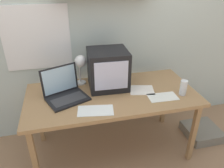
{
  "coord_description": "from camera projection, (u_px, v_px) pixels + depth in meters",
  "views": [
    {
      "loc": [
        -0.41,
        -1.74,
        1.76
      ],
      "look_at": [
        0.0,
        0.0,
        0.81
      ],
      "focal_mm": 35.0,
      "sensor_mm": 36.0,
      "label": 1
    }
  ],
  "objects": [
    {
      "name": "ground_plane",
      "position": [
        112.0,
        148.0,
        2.41
      ],
      "size": [
        12.0,
        12.0,
        0.0
      ],
      "primitive_type": "plane",
      "color": "#A27B59"
    },
    {
      "name": "back_wall",
      "position": [
        100.0,
        18.0,
        2.23
      ],
      "size": [
        5.6,
        0.24,
        2.6
      ],
      "color": "silver",
      "rests_on": "ground_plane"
    },
    {
      "name": "corner_desk",
      "position": [
        112.0,
        98.0,
        2.1
      ],
      "size": [
        1.61,
        0.76,
        0.71
      ],
      "color": "#A67B4E",
      "rests_on": "ground_plane"
    },
    {
      "name": "crt_monitor",
      "position": [
        108.0,
        69.0,
        2.11
      ],
      "size": [
        0.39,
        0.37,
        0.38
      ],
      "rotation": [
        0.0,
        0.0,
        -0.04
      ],
      "color": "black",
      "rests_on": "corner_desk"
    },
    {
      "name": "laptop",
      "position": [
        64.0,
        90.0,
        1.98
      ],
      "size": [
        0.43,
        0.4,
        0.28
      ],
      "rotation": [
        0.0,
        0.0,
        0.39
      ],
      "color": "black",
      "rests_on": "corner_desk"
    },
    {
      "name": "desk_lamp",
      "position": [
        81.0,
        64.0,
        2.1
      ],
      "size": [
        0.12,
        0.18,
        0.33
      ],
      "rotation": [
        0.0,
        0.0,
        0.14
      ],
      "color": "white",
      "rests_on": "corner_desk"
    },
    {
      "name": "juice_glass",
      "position": [
        183.0,
        88.0,
        2.03
      ],
      "size": [
        0.06,
        0.06,
        0.15
      ],
      "color": "white",
      "rests_on": "corner_desk"
    },
    {
      "name": "open_notebook",
      "position": [
        142.0,
        90.0,
        2.13
      ],
      "size": [
        0.27,
        0.24,
        0.0
      ],
      "rotation": [
        0.0,
        0.0,
        -0.23
      ],
      "color": "white",
      "rests_on": "corner_desk"
    },
    {
      "name": "printed_handout",
      "position": [
        163.0,
        97.0,
        2.01
      ],
      "size": [
        0.27,
        0.16,
        0.0
      ],
      "rotation": [
        0.0,
        0.0,
        -0.03
      ],
      "color": "white",
      "rests_on": "corner_desk"
    },
    {
      "name": "loose_paper_near_monitor",
      "position": [
        96.0,
        111.0,
        1.82
      ],
      "size": [
        0.32,
        0.21,
        0.0
      ],
      "rotation": [
        0.0,
        0.0,
        -0.16
      ],
      "color": "white",
      "rests_on": "corner_desk"
    },
    {
      "name": "floor_cushion",
      "position": [
        202.0,
        132.0,
        2.57
      ],
      "size": [
        0.38,
        0.38,
        0.11
      ],
      "color": "gray",
      "rests_on": "ground_plane"
    }
  ]
}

